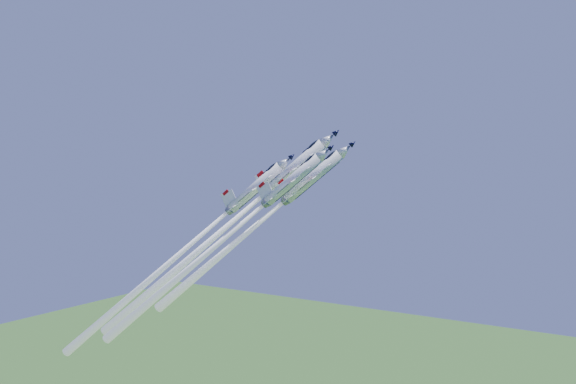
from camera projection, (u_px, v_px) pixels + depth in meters
The scene contains 4 objects.
jet_lead at pixel (256, 225), 112.25m from camera, with size 34.63×14.87×33.84m.
jet_left at pixel (220, 232), 121.10m from camera, with size 44.91×18.93×44.32m.
jet_right at pixel (218, 244), 107.45m from camera, with size 38.57×16.14×38.21m.
jet_slot at pixel (178, 255), 114.29m from camera, with size 42.00×17.44×41.76m.
Camera 1 is at (59.01, -92.25, 102.65)m, focal length 40.00 mm.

